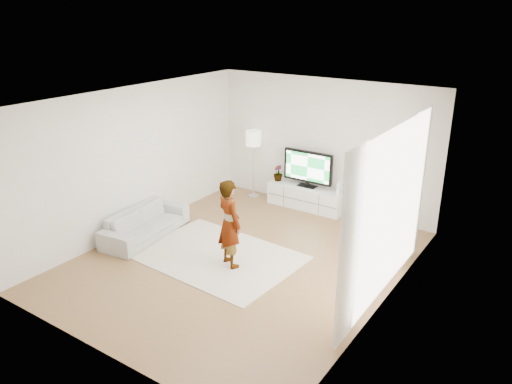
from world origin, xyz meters
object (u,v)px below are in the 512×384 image
Objects in this scene: rug at (217,256)px; floor_lamp at (253,141)px; media_console at (306,197)px; sofa at (145,223)px; television at (308,167)px; player at (229,223)px.

rug is 1.78× the size of floor_lamp.
media_console is 3.52m from sofa.
television is 3.06m from rug.
player is (0.37, -0.12, 0.77)m from rug.
television is at bearing -38.07° from sofa.
floor_lamp reaches higher than player.
rug is 1.82× the size of player.
television is 0.61× the size of sofa.
floor_lamp is (-1.53, 2.94, 0.54)m from player.
media_console is 3.06m from player.
player is at bearing -86.66° from media_console.
media_console is at bearing 2.75° from floor_lamp.
sofa is (-1.84, -3.00, 0.03)m from media_console.
floor_lamp reaches higher than rug.
floor_lamp reaches higher than television.
television is at bearing -62.10° from player.
floor_lamp is (0.49, 2.94, 1.04)m from sofa.
television reaches higher than rug.
television reaches higher than media_console.
media_console is at bearing -38.31° from sofa.
floor_lamp is (-1.15, 2.83, 1.31)m from rug.
television is 3.60m from sofa.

